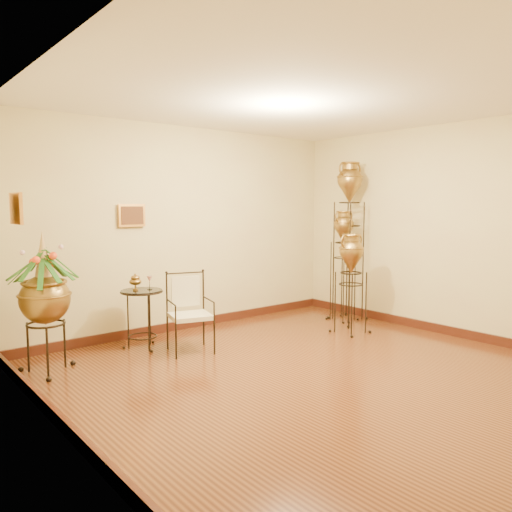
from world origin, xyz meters
TOP-DOWN VIEW (x-y plane):
  - ground at (0.00, 0.00)m, footprint 5.00×5.00m
  - room_shell at (-0.01, 0.01)m, footprint 5.02×5.02m
  - amphora_tall at (2.15, 1.43)m, footprint 0.55×0.55m
  - amphora_mid at (2.04, 1.44)m, footprint 0.38×0.38m
  - amphora_short at (1.55, 0.87)m, footprint 0.52×0.52m
  - planter_urn at (-2.15, 1.78)m, footprint 0.96×0.96m
  - armchair at (-0.61, 1.48)m, footprint 0.64×0.61m
  - side_table at (-0.98, 1.97)m, footprint 0.58×0.58m

SIDE VIEW (x-z plane):
  - ground at x=0.00m, z-range 0.00..0.00m
  - side_table at x=-0.98m, z-range -0.08..0.82m
  - armchair at x=-0.61m, z-range 0.00..0.94m
  - amphora_short at x=1.55m, z-range 0.00..1.37m
  - planter_urn at x=-2.15m, z-range 0.09..1.58m
  - amphora_mid at x=2.04m, z-range 0.01..1.68m
  - amphora_tall at x=2.15m, z-range 0.03..2.42m
  - room_shell at x=-0.01m, z-range 0.33..3.14m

